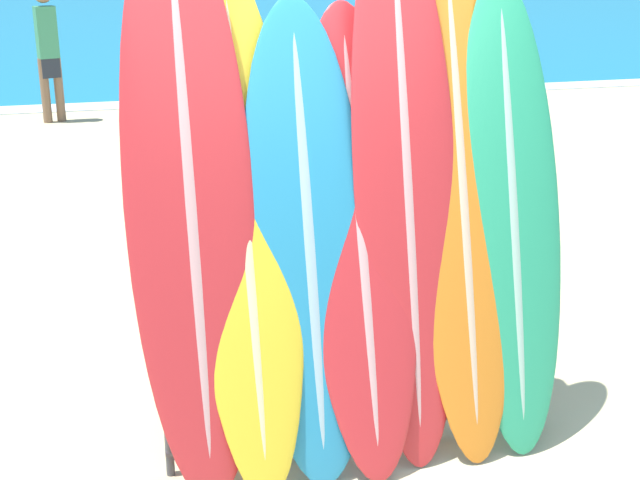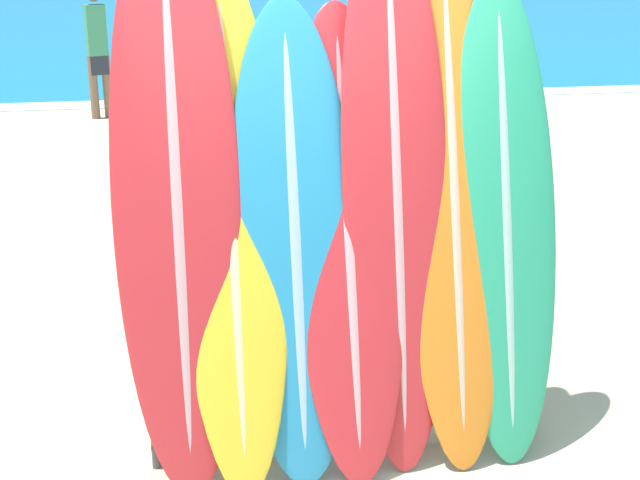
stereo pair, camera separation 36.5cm
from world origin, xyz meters
name	(u,v)px [view 1 (the left image)]	position (x,y,z in m)	size (l,w,h in m)	color
surfboard_rack	(360,369)	(0.05, 0.42, 0.44)	(1.88, 0.04, 0.80)	#47474C
surfboard_slot_0	(190,204)	(-0.70, 0.54, 1.28)	(0.58, 0.86, 2.57)	red
surfboard_slot_1	(245,229)	(-0.46, 0.53, 1.15)	(0.50, 0.94, 2.30)	yellow
surfboard_slot_2	(308,243)	(-0.18, 0.48, 1.08)	(0.58, 0.72, 2.15)	teal
surfboard_slot_3	(360,241)	(0.07, 0.49, 1.06)	(0.53, 0.83, 2.13)	red
surfboard_slot_4	(406,188)	(0.29, 0.53, 1.29)	(0.50, 0.76, 2.58)	red
surfboard_slot_5	(461,200)	(0.57, 0.52, 1.22)	(0.50, 0.83, 2.43)	orange
surfboard_slot_6	(511,217)	(0.82, 0.49, 1.12)	(0.51, 0.72, 2.24)	#289E70
person_near_water	(48,48)	(-1.66, 8.95, 0.96)	(0.29, 0.24, 1.76)	#846047
person_mid_beach	(404,91)	(1.87, 5.10, 0.91)	(0.27, 0.22, 1.67)	#A87A5B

